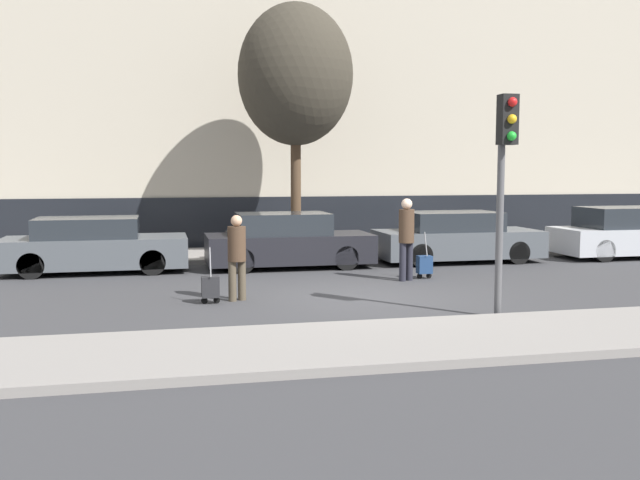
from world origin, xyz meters
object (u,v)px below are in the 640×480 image
object	(u,v)px
parked_car_0	(94,246)
parked_bicycle	(253,239)
trolley_right	(424,265)
parked_car_3	(626,234)
pedestrian_right	(406,234)
pedestrian_left	(237,253)
trolley_left	(210,287)
parked_car_1	(288,242)
traffic_light	(504,160)
parked_car_2	(456,238)
bare_tree_near_crossing	(295,75)

from	to	relation	value
parked_car_0	parked_bicycle	distance (m)	4.83
parked_car_0	trolley_right	world-z (taller)	parked_car_0
parked_car_3	pedestrian_right	world-z (taller)	pedestrian_right
pedestrian_left	trolley_left	bearing A→B (deg)	-179.93
pedestrian_right	trolley_right	size ratio (longest dim) A/B	1.72
pedestrian_left	pedestrian_right	bearing A→B (deg)	0.85
parked_car_1	parked_car_3	bearing A→B (deg)	-0.21
traffic_light	parked_bicycle	world-z (taller)	traffic_light
parked_car_2	bare_tree_near_crossing	xyz separation A→B (m)	(-4.04, 1.61, 4.35)
parked_car_1	pedestrian_right	distance (m)	3.48
parked_car_2	pedestrian_right	distance (m)	3.72
parked_car_3	trolley_right	distance (m)	7.36
parked_car_0	traffic_light	size ratio (longest dim) A/B	1.18
parked_car_0	parked_bicycle	xyz separation A→B (m)	(4.16, 2.45, -0.13)
pedestrian_left	bare_tree_near_crossing	world-z (taller)	bare_tree_near_crossing
parked_car_3	parked_bicycle	world-z (taller)	parked_car_3
parked_car_2	pedestrian_left	xyz separation A→B (m)	(-6.31, -4.38, 0.28)
parked_car_1	parked_car_2	bearing A→B (deg)	1.46
pedestrian_left	trolley_right	distance (m)	4.80
pedestrian_left	trolley_right	size ratio (longest dim) A/B	1.52
parked_car_0	trolley_left	distance (m)	5.28
trolley_right	pedestrian_right	bearing A→B (deg)	-158.21
trolley_right	traffic_light	size ratio (longest dim) A/B	0.29
traffic_light	bare_tree_near_crossing	bearing A→B (deg)	101.81
parked_car_0	traffic_light	world-z (taller)	traffic_light
parked_car_2	parked_bicycle	world-z (taller)	parked_car_2
parked_car_1	trolley_right	xyz separation A→B (m)	(2.69, -2.48, -0.33)
parked_car_0	trolley_right	bearing A→B (deg)	-20.13
parked_car_1	traffic_light	world-z (taller)	traffic_light
pedestrian_right	parked_car_3	bearing A→B (deg)	177.74
parked_car_0	traffic_light	xyz separation A→B (m)	(7.02, -7.06, 1.98)
parked_car_3	parked_bicycle	bearing A→B (deg)	165.09
trolley_left	pedestrian_left	bearing A→B (deg)	21.18
trolley_left	parked_bicycle	distance (m)	7.33
parked_car_0	trolley_left	size ratio (longest dim) A/B	4.11
trolley_right	bare_tree_near_crossing	world-z (taller)	bare_tree_near_crossing
parked_car_1	bare_tree_near_crossing	xyz separation A→B (m)	(0.55, 1.73, 4.34)
parked_car_2	trolley_left	xyz separation A→B (m)	(-6.83, -4.58, -0.32)
parked_car_3	parked_bicycle	size ratio (longest dim) A/B	2.31
parked_car_3	parked_bicycle	distance (m)	10.49
parked_car_1	parked_car_2	distance (m)	4.59
parked_car_2	pedestrian_left	bearing A→B (deg)	-145.26
parked_car_0	parked_car_3	size ratio (longest dim) A/B	1.05
parked_car_0	bare_tree_near_crossing	world-z (taller)	bare_tree_near_crossing
trolley_left	bare_tree_near_crossing	bearing A→B (deg)	65.74
trolley_left	bare_tree_near_crossing	size ratio (longest dim) A/B	0.15
parked_car_0	parked_car_2	distance (m)	9.26
parked_car_1	traffic_light	size ratio (longest dim) A/B	1.13
parked_car_3	parked_bicycle	xyz separation A→B (m)	(-10.14, 2.70, -0.17)
parked_car_3	pedestrian_left	world-z (taller)	pedestrian_left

